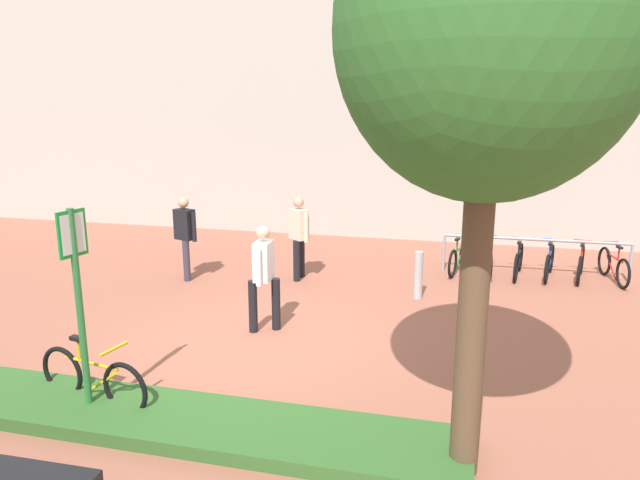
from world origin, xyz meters
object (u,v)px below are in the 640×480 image
object	(u,v)px
bike_at_sign	(93,379)
person_shirt_white	(299,233)
tree_sidewalk	(491,32)
bollard_steel	(418,275)
parking_sign_post	(77,284)
person_suited_navy	(185,233)
person_casual_tan	(264,272)
bike_rack_cluster	(534,261)

from	to	relation	value
bike_at_sign	person_shirt_white	distance (m)	5.70
tree_sidewalk	bollard_steel	size ratio (longest dim) A/B	6.25
parking_sign_post	bollard_steel	bearing A→B (deg)	56.54
bike_at_sign	person_suited_navy	xyz separation A→B (m)	(-1.27, 5.00, 0.63)
bollard_steel	person_shirt_white	bearing A→B (deg)	165.35
bollard_steel	person_shirt_white	xyz separation A→B (m)	(-2.49, 0.65, 0.53)
person_casual_tan	person_suited_navy	world-z (taller)	same
bike_rack_cluster	bollard_steel	size ratio (longest dim) A/B	4.18
parking_sign_post	person_casual_tan	size ratio (longest dim) A/B	1.43
bike_rack_cluster	bike_at_sign	bearing A→B (deg)	-129.59
parking_sign_post	person_shirt_white	xyz separation A→B (m)	(0.90, 5.78, -0.63)
tree_sidewalk	bike_rack_cluster	bearing A→B (deg)	79.04
parking_sign_post	person_suited_navy	world-z (taller)	parking_sign_post
bike_rack_cluster	person_shirt_white	bearing A→B (deg)	-164.28
parking_sign_post	person_suited_navy	distance (m)	5.42
bike_at_sign	bike_rack_cluster	distance (m)	8.97
parking_sign_post	person_suited_navy	size ratio (longest dim) A/B	1.43
parking_sign_post	tree_sidewalk	bearing A→B (deg)	-0.41
person_shirt_white	person_casual_tan	xyz separation A→B (m)	(0.24, -2.83, 0.00)
parking_sign_post	person_casual_tan	distance (m)	3.22
parking_sign_post	bike_rack_cluster	xyz separation A→B (m)	(5.64, 7.12, -1.26)
tree_sidewalk	bollard_steel	xyz separation A→B (m)	(-0.86, 5.16, -3.69)
bike_at_sign	bollard_steel	world-z (taller)	bollard_steel
bollard_steel	person_casual_tan	distance (m)	3.18
bollard_steel	tree_sidewalk	bearing A→B (deg)	-80.54
tree_sidewalk	parking_sign_post	distance (m)	4.95
bollard_steel	person_suited_navy	world-z (taller)	person_suited_navy
person_shirt_white	person_suited_navy	xyz separation A→B (m)	(-2.25, -0.57, 0.00)
person_shirt_white	person_casual_tan	distance (m)	2.84
parking_sign_post	bollard_steel	world-z (taller)	parking_sign_post
parking_sign_post	bike_rack_cluster	bearing A→B (deg)	51.62
parking_sign_post	person_casual_tan	bearing A→B (deg)	68.91
tree_sidewalk	person_suited_navy	xyz separation A→B (m)	(-5.60, 5.24, -3.16)
tree_sidewalk	bike_rack_cluster	world-z (taller)	tree_sidewalk
tree_sidewalk	person_shirt_white	distance (m)	7.42
tree_sidewalk	bike_at_sign	xyz separation A→B (m)	(-4.33, 0.24, -3.79)
tree_sidewalk	bike_at_sign	bearing A→B (deg)	176.86
bike_rack_cluster	bollard_steel	xyz separation A→B (m)	(-2.24, -1.98, 0.10)
person_suited_navy	person_casual_tan	bearing A→B (deg)	-42.25
tree_sidewalk	person_shirt_white	world-z (taller)	tree_sidewalk
tree_sidewalk	person_shirt_white	bearing A→B (deg)	119.96
bike_at_sign	person_casual_tan	distance (m)	3.07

